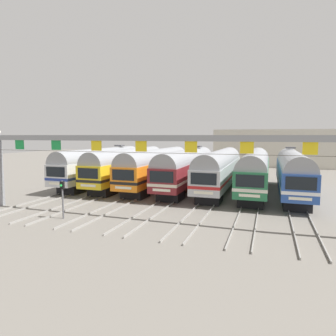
% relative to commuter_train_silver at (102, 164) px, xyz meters
% --- Properties ---
extents(ground_plane, '(160.00, 160.00, 0.00)m').
position_rel_commuter_train_silver_xyz_m(ground_plane, '(11.64, 0.00, -2.69)').
color(ground_plane, slate).
extents(track_bed, '(24.79, 70.00, 0.15)m').
position_rel_commuter_train_silver_xyz_m(track_bed, '(11.64, 17.00, -2.61)').
color(track_bed, gray).
rests_on(track_bed, ground).
extents(commuter_train_silver, '(2.88, 18.06, 5.05)m').
position_rel_commuter_train_silver_xyz_m(commuter_train_silver, '(0.00, 0.00, 0.00)').
color(commuter_train_silver, silver).
rests_on(commuter_train_silver, ground).
extents(commuter_train_yellow, '(2.88, 18.06, 4.77)m').
position_rel_commuter_train_silver_xyz_m(commuter_train_yellow, '(3.88, -0.00, -0.00)').
color(commuter_train_yellow, gold).
rests_on(commuter_train_yellow, ground).
extents(commuter_train_orange, '(2.88, 18.06, 4.77)m').
position_rel_commuter_train_silver_xyz_m(commuter_train_orange, '(7.76, -0.00, -0.00)').
color(commuter_train_orange, orange).
rests_on(commuter_train_orange, ground).
extents(commuter_train_maroon, '(2.88, 18.06, 5.05)m').
position_rel_commuter_train_silver_xyz_m(commuter_train_maroon, '(11.64, 0.00, 0.00)').
color(commuter_train_maroon, maroon).
rests_on(commuter_train_maroon, ground).
extents(commuter_train_stainless, '(2.88, 18.06, 4.77)m').
position_rel_commuter_train_silver_xyz_m(commuter_train_stainless, '(15.52, -0.00, -0.00)').
color(commuter_train_stainless, '#B2B5BA').
rests_on(commuter_train_stainless, ground).
extents(commuter_train_green, '(2.88, 18.06, 4.77)m').
position_rel_commuter_train_silver_xyz_m(commuter_train_green, '(19.40, -0.00, -0.00)').
color(commuter_train_green, '#236B42').
rests_on(commuter_train_green, ground).
extents(commuter_train_blue, '(2.88, 18.06, 5.05)m').
position_rel_commuter_train_silver_xyz_m(commuter_train_blue, '(23.29, 0.00, 0.00)').
color(commuter_train_blue, '#284C9E').
rests_on(commuter_train_blue, ground).
extents(catenary_gantry, '(28.53, 0.44, 6.97)m').
position_rel_commuter_train_silver_xyz_m(catenary_gantry, '(11.64, -13.50, 2.72)').
color(catenary_gantry, gray).
rests_on(catenary_gantry, ground).
extents(yard_signal_mast, '(0.28, 0.35, 2.98)m').
position_rel_commuter_train_silver_xyz_m(yard_signal_mast, '(5.82, -15.38, -0.61)').
color(yard_signal_mast, '#59595E').
rests_on(yard_signal_mast, ground).
extents(maintenance_building, '(24.98, 10.00, 7.62)m').
position_rel_commuter_train_silver_xyz_m(maintenance_building, '(22.15, 33.27, 1.12)').
color(maintenance_building, beige).
rests_on(maintenance_building, ground).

